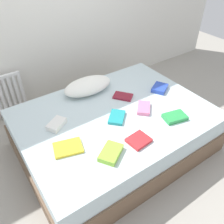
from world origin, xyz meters
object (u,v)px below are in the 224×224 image
(pillow, at_px, (88,86))
(textbook_lime, at_px, (111,153))
(textbook_yellow, at_px, (68,148))
(textbook_maroon, at_px, (123,96))
(bed, at_px, (115,131))
(textbook_pink, at_px, (144,108))
(radiator, at_px, (10,94))
(textbook_green, at_px, (175,117))
(textbook_blue, at_px, (160,88))
(textbook_white, at_px, (57,124))
(textbook_red, at_px, (139,140))
(textbook_teal, at_px, (117,117))

(pillow, height_order, textbook_lime, pillow)
(textbook_yellow, bearing_deg, textbook_maroon, 38.43)
(bed, bearing_deg, textbook_pink, -23.60)
(textbook_lime, bearing_deg, radiator, 71.43)
(textbook_green, height_order, textbook_yellow, textbook_green)
(textbook_blue, height_order, textbook_yellow, textbook_blue)
(textbook_pink, height_order, textbook_white, textbook_white)
(textbook_green, relative_size, textbook_red, 1.17)
(textbook_green, relative_size, textbook_maroon, 1.08)
(textbook_green, xyz_separation_m, textbook_maroon, (-0.20, 0.61, -0.01))
(textbook_lime, bearing_deg, textbook_yellow, 101.97)
(textbook_pink, bearing_deg, textbook_blue, -21.98)
(textbook_teal, distance_m, textbook_white, 0.60)
(textbook_pink, distance_m, textbook_maroon, 0.31)
(textbook_white, bearing_deg, textbook_green, -60.69)
(textbook_lime, distance_m, textbook_white, 0.65)
(textbook_white, relative_size, textbook_yellow, 0.78)
(radiator, relative_size, textbook_white, 2.86)
(bed, bearing_deg, radiator, 123.00)
(textbook_lime, height_order, textbook_red, textbook_lime)
(bed, relative_size, radiator, 3.61)
(textbook_lime, height_order, textbook_yellow, textbook_lime)
(bed, xyz_separation_m, pillow, (-0.02, 0.51, 0.33))
(textbook_lime, xyz_separation_m, textbook_yellow, (-0.27, 0.27, -0.01))
(textbook_teal, height_order, textbook_maroon, textbook_teal)
(radiator, relative_size, textbook_yellow, 2.24)
(pillow, bearing_deg, textbook_green, -63.14)
(radiator, distance_m, textbook_lime, 1.71)
(pillow, height_order, textbook_red, pillow)
(textbook_lime, xyz_separation_m, textbook_teal, (0.33, 0.37, -0.01))
(bed, height_order, textbook_blue, textbook_blue)
(textbook_white, relative_size, textbook_green, 0.85)
(pillow, distance_m, textbook_red, 0.98)
(bed, xyz_separation_m, textbook_red, (-0.06, -0.46, 0.27))
(bed, distance_m, textbook_white, 0.67)
(textbook_pink, xyz_separation_m, textbook_red, (-0.35, -0.34, -0.00))
(textbook_blue, height_order, textbook_green, textbook_blue)
(radiator, xyz_separation_m, textbook_red, (0.72, -1.66, 0.15))
(textbook_pink, height_order, textbook_yellow, textbook_pink)
(textbook_teal, xyz_separation_m, textbook_red, (-0.03, -0.38, 0.00))
(textbook_red, bearing_deg, textbook_pink, 37.95)
(radiator, bearing_deg, textbook_teal, -59.83)
(textbook_teal, bearing_deg, textbook_white, 112.40)
(textbook_yellow, bearing_deg, textbook_red, -10.74)
(bed, bearing_deg, textbook_blue, 4.64)
(textbook_white, bearing_deg, textbook_red, -81.26)
(pillow, relative_size, textbook_red, 3.02)
(textbook_yellow, bearing_deg, textbook_white, 98.27)
(textbook_white, distance_m, textbook_green, 1.18)
(textbook_blue, bearing_deg, textbook_white, 146.48)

